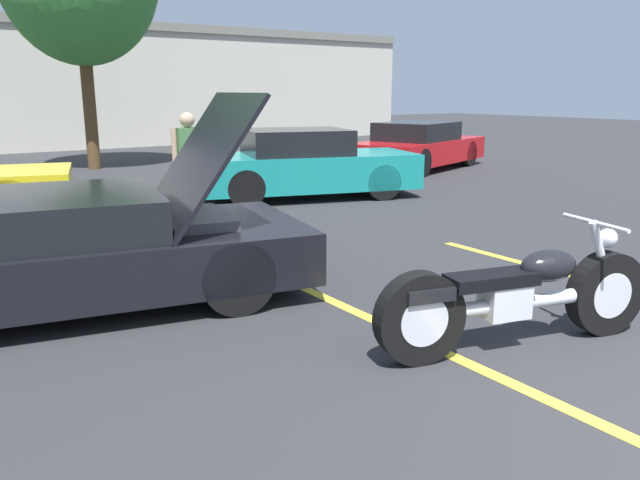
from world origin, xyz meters
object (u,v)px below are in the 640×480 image
object	(u,v)px
motorcycle	(517,297)
show_car_hood_open	(71,249)
parked_car_right_row	(419,147)
parked_car_mid_right_row	(303,165)
spectator_near_motorcycle	(189,159)

from	to	relation	value
motorcycle	show_car_hood_open	distance (m)	4.05
motorcycle	parked_car_right_row	world-z (taller)	parked_car_right_row
show_car_hood_open	parked_car_mid_right_row	xyz separation A→B (m)	(5.23, 3.94, 0.06)
parked_car_mid_right_row	spectator_near_motorcycle	bearing A→B (deg)	-139.96
parked_car_right_row	spectator_near_motorcycle	xyz separation A→B (m)	(-7.75, -3.16, 0.43)
show_car_hood_open	spectator_near_motorcycle	bearing A→B (deg)	60.55
show_car_hood_open	spectator_near_motorcycle	xyz separation A→B (m)	(2.41, 2.77, 0.46)
parked_car_right_row	spectator_near_motorcycle	bearing A→B (deg)	-176.61
show_car_hood_open	parked_car_right_row	bearing A→B (deg)	41.85
motorcycle	parked_car_mid_right_row	world-z (taller)	parked_car_mid_right_row
show_car_hood_open	parked_car_right_row	distance (m)	11.76
motorcycle	show_car_hood_open	size ratio (longest dim) A/B	0.51
spectator_near_motorcycle	parked_car_right_row	bearing A→B (deg)	22.23
parked_car_right_row	spectator_near_motorcycle	world-z (taller)	spectator_near_motorcycle
spectator_near_motorcycle	parked_car_mid_right_row	bearing A→B (deg)	22.54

